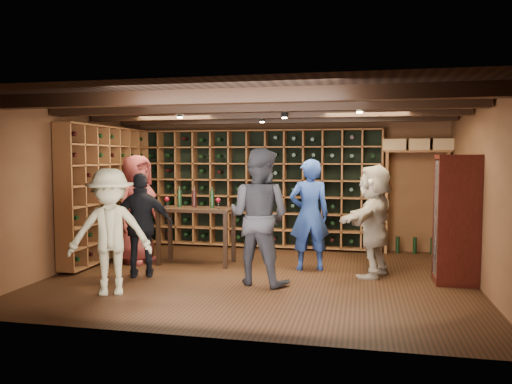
% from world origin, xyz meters
% --- Properties ---
extents(ground, '(6.00, 6.00, 0.00)m').
position_xyz_m(ground, '(0.00, 0.00, 0.00)').
color(ground, '#321A0D').
rests_on(ground, ground).
extents(room_shell, '(6.00, 6.00, 6.00)m').
position_xyz_m(room_shell, '(0.00, 0.05, 2.42)').
color(room_shell, brown).
rests_on(room_shell, ground).
extents(wine_rack_back, '(4.65, 0.30, 2.20)m').
position_xyz_m(wine_rack_back, '(-0.52, 2.33, 1.15)').
color(wine_rack_back, brown).
rests_on(wine_rack_back, ground).
extents(wine_rack_left, '(0.30, 2.65, 2.20)m').
position_xyz_m(wine_rack_left, '(-2.83, 0.82, 1.15)').
color(wine_rack_left, brown).
rests_on(wine_rack_left, ground).
extents(crate_shelf, '(1.20, 0.32, 2.07)m').
position_xyz_m(crate_shelf, '(2.41, 2.32, 1.57)').
color(crate_shelf, brown).
rests_on(crate_shelf, ground).
extents(display_cabinet, '(0.55, 0.50, 1.75)m').
position_xyz_m(display_cabinet, '(2.71, 0.20, 0.86)').
color(display_cabinet, '#370F0B').
rests_on(display_cabinet, ground).
extents(man_blue_shirt, '(0.71, 0.56, 1.72)m').
position_xyz_m(man_blue_shirt, '(0.66, 0.64, 0.86)').
color(man_blue_shirt, navy).
rests_on(man_blue_shirt, ground).
extents(man_grey_suit, '(1.06, 0.92, 1.86)m').
position_xyz_m(man_grey_suit, '(0.07, -0.36, 0.93)').
color(man_grey_suit, black).
rests_on(man_grey_suit, ground).
extents(guest_red_floral, '(0.79, 0.99, 1.78)m').
position_xyz_m(guest_red_floral, '(-2.18, 0.58, 0.89)').
color(guest_red_floral, maroon).
rests_on(guest_red_floral, ground).
extents(guest_woman_black, '(0.96, 0.69, 1.52)m').
position_xyz_m(guest_woman_black, '(-1.68, -0.32, 0.76)').
color(guest_woman_black, black).
rests_on(guest_woman_black, ground).
extents(guest_khaki, '(1.19, 0.96, 1.60)m').
position_xyz_m(guest_khaki, '(-1.67, -1.28, 0.80)').
color(guest_khaki, gray).
rests_on(guest_khaki, ground).
extents(guest_beige, '(1.00, 1.59, 1.64)m').
position_xyz_m(guest_beige, '(1.63, 0.42, 0.82)').
color(guest_beige, gray).
rests_on(guest_beige, ground).
extents(tasting_table, '(1.22, 0.61, 1.20)m').
position_xyz_m(tasting_table, '(-1.20, 0.69, 0.81)').
color(tasting_table, black).
rests_on(tasting_table, ground).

